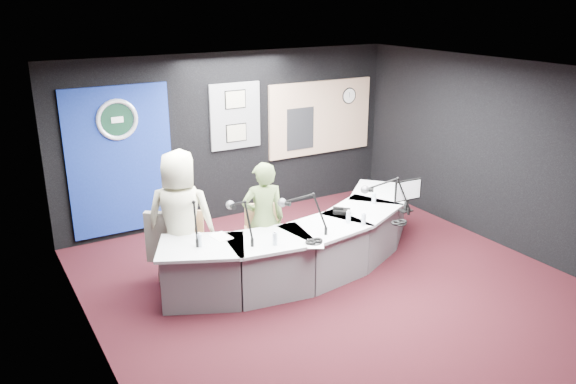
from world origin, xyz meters
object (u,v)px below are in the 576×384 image
person_man (181,219)px  person_woman (263,220)px  broadcast_desk (306,245)px  armchair_left (183,250)px  armchair_right (264,243)px

person_man → person_woman: (1.04, -0.32, -0.11)m
broadcast_desk → person_woman: bearing=164.0°
armchair_left → person_man: (0.00, 0.00, 0.43)m
broadcast_desk → person_woman: size_ratio=2.80×
armchair_right → person_woman: (0.00, 0.00, 0.34)m
person_man → person_woman: size_ratio=1.14×
broadcast_desk → armchair_left: 1.70m
armchair_left → person_woman: person_woman is taller
armchair_left → person_woman: bearing=19.6°
broadcast_desk → armchair_left: bearing=163.4°
broadcast_desk → armchair_right: bearing=164.0°
armchair_left → broadcast_desk: bearing=20.0°
broadcast_desk → armchair_right: 0.61m
broadcast_desk → armchair_right: size_ratio=4.89×
armchair_right → person_woman: size_ratio=0.57×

